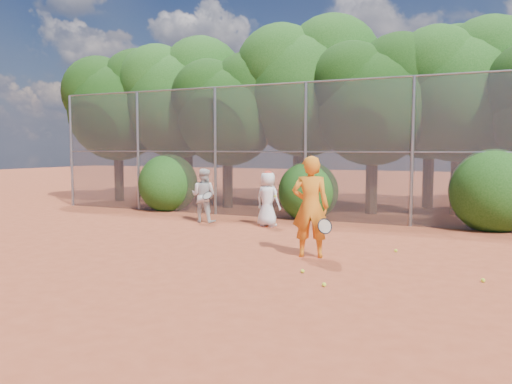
% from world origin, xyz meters
% --- Properties ---
extents(ground, '(80.00, 80.00, 0.00)m').
position_xyz_m(ground, '(0.00, 0.00, 0.00)').
color(ground, '#9A3D22').
rests_on(ground, ground).
extents(fence_back, '(20.05, 0.09, 4.03)m').
position_xyz_m(fence_back, '(-0.12, 6.00, 2.05)').
color(fence_back, gray).
rests_on(fence_back, ground).
extents(tree_0, '(4.38, 3.81, 6.00)m').
position_xyz_m(tree_0, '(-9.44, 8.04, 3.93)').
color(tree_0, black).
rests_on(tree_0, ground).
extents(tree_1, '(4.64, 4.03, 6.35)m').
position_xyz_m(tree_1, '(-6.94, 8.54, 4.16)').
color(tree_1, black).
rests_on(tree_1, ground).
extents(tree_2, '(3.99, 3.47, 5.47)m').
position_xyz_m(tree_2, '(-4.45, 7.83, 3.58)').
color(tree_2, black).
rests_on(tree_2, ground).
extents(tree_3, '(4.89, 4.26, 6.70)m').
position_xyz_m(tree_3, '(-1.94, 8.84, 4.40)').
color(tree_3, black).
rests_on(tree_3, ground).
extents(tree_4, '(4.19, 3.64, 5.73)m').
position_xyz_m(tree_4, '(0.55, 8.24, 3.76)').
color(tree_4, black).
rests_on(tree_4, ground).
extents(tree_5, '(4.51, 3.92, 6.17)m').
position_xyz_m(tree_5, '(3.06, 9.04, 4.05)').
color(tree_5, black).
rests_on(tree_5, ground).
extents(tree_9, '(4.83, 4.20, 6.62)m').
position_xyz_m(tree_9, '(-7.94, 10.84, 4.34)').
color(tree_9, black).
rests_on(tree_9, ground).
extents(tree_10, '(5.15, 4.48, 7.06)m').
position_xyz_m(tree_10, '(-2.93, 11.05, 4.63)').
color(tree_10, black).
rests_on(tree_10, ground).
extents(tree_11, '(4.64, 4.03, 6.35)m').
position_xyz_m(tree_11, '(2.06, 10.64, 4.16)').
color(tree_11, black).
rests_on(tree_11, ground).
extents(bush_0, '(2.00, 2.00, 2.00)m').
position_xyz_m(bush_0, '(-6.00, 6.30, 1.00)').
color(bush_0, '#184310').
rests_on(bush_0, ground).
extents(bush_1, '(1.80, 1.80, 1.80)m').
position_xyz_m(bush_1, '(-1.00, 6.30, 0.90)').
color(bush_1, '#184310').
rests_on(bush_1, ground).
extents(bush_2, '(2.20, 2.20, 2.20)m').
position_xyz_m(bush_2, '(4.00, 6.30, 1.10)').
color(bush_2, '#184310').
rests_on(bush_2, ground).
extents(player_yellow, '(0.90, 0.66, 1.96)m').
position_xyz_m(player_yellow, '(0.72, 1.24, 0.98)').
color(player_yellow, orange).
rests_on(player_yellow, ground).
extents(player_teen, '(0.81, 0.62, 1.50)m').
position_xyz_m(player_teen, '(-1.50, 4.37, 0.75)').
color(player_teen, silver).
rests_on(player_teen, ground).
extents(player_white, '(0.85, 0.74, 1.53)m').
position_xyz_m(player_white, '(-3.47, 4.35, 0.76)').
color(player_white, silver).
rests_on(player_white, ground).
extents(ball_0, '(0.07, 0.07, 0.07)m').
position_xyz_m(ball_0, '(3.78, 0.57, 0.03)').
color(ball_0, '#C5DB27').
rests_on(ball_0, ground).
extents(ball_1, '(0.07, 0.07, 0.07)m').
position_xyz_m(ball_1, '(2.18, 2.35, 0.03)').
color(ball_1, '#C5DB27').
rests_on(ball_1, ground).
extents(ball_2, '(0.07, 0.07, 0.07)m').
position_xyz_m(ball_2, '(1.01, -0.03, 0.03)').
color(ball_2, '#C5DB27').
rests_on(ball_2, ground).
extents(ball_3, '(0.07, 0.07, 0.07)m').
position_xyz_m(ball_3, '(1.58, -0.69, 0.03)').
color(ball_3, '#C5DB27').
rests_on(ball_3, ground).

